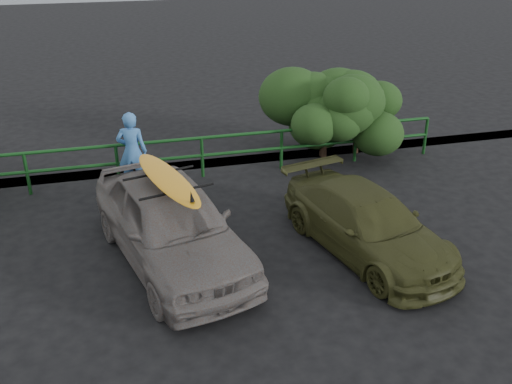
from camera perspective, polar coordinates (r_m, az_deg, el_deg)
ground at (r=9.62m, az=-6.16°, el=-10.83°), size 80.00×80.00×0.00m
guardrail at (r=13.74m, az=-9.52°, el=3.11°), size 14.00×0.08×1.04m
shrub_right at (r=15.21m, az=9.33°, el=7.42°), size 3.20×2.40×2.08m
sedan at (r=10.33m, az=-8.53°, el=-3.06°), size 2.92×4.91×1.56m
olive_vehicle at (r=10.80m, az=11.05°, el=-3.11°), size 2.55×4.32×1.17m
man at (r=13.28m, az=-12.28°, el=3.97°), size 0.77×0.60×1.87m
roof_rack at (r=9.98m, az=-8.82°, el=1.00°), size 1.51×1.22×0.04m
surfboard at (r=9.95m, az=-8.84°, el=1.32°), size 1.17×2.68×0.08m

